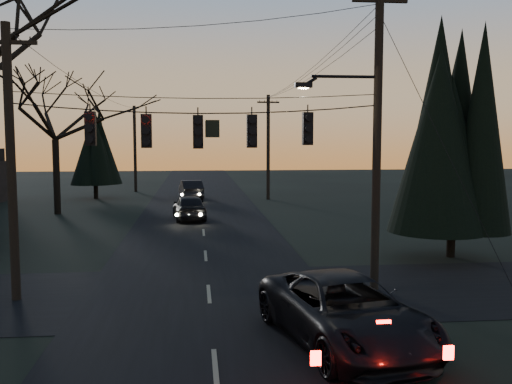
{
  "coord_description": "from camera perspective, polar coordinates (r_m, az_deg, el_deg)",
  "views": [
    {
      "loc": [
        -0.38,
        -8.1,
        5.05
      ],
      "look_at": [
        1.41,
        8.83,
        3.43
      ],
      "focal_mm": 40.0,
      "sensor_mm": 36.0,
      "label": 1
    }
  ],
  "objects": [
    {
      "name": "cross_road",
      "position": [
        18.79,
        -4.73,
        -10.14
      ],
      "size": [
        60.0,
        7.0,
        0.02
      ],
      "primitive_type": "cube",
      "color": "black",
      "rests_on": "ground"
    },
    {
      "name": "evergreen_dist",
      "position": [
        48.97,
        -15.82,
        3.86
      ],
      "size": [
        3.31,
        3.31,
        6.55
      ],
      "color": "black",
      "rests_on": "ground"
    },
    {
      "name": "utility_pole_far_l",
      "position": [
        54.62,
        -11.93,
        0.03
      ],
      "size": [
        0.3,
        0.3,
        8.0
      ],
      "primitive_type": null,
      "color": "black",
      "rests_on": "ground"
    },
    {
      "name": "utility_pole_far_r",
      "position": [
        46.74,
        1.22,
        -0.75
      ],
      "size": [
        1.8,
        0.3,
        8.5
      ],
      "primitive_type": null,
      "color": "black",
      "rests_on": "ground"
    },
    {
      "name": "main_road",
      "position": [
        28.55,
        -5.2,
        -4.74
      ],
      "size": [
        8.0,
        120.0,
        0.02
      ],
      "primitive_type": "cube",
      "color": "black",
      "rests_on": "ground"
    },
    {
      "name": "evergreen_right",
      "position": [
        25.26,
        19.21,
        4.83
      ],
      "size": [
        4.05,
        4.05,
        8.64
      ],
      "color": "black",
      "rests_on": "ground"
    },
    {
      "name": "utility_pole_left",
      "position": [
        19.61,
        -22.82,
        -9.91
      ],
      "size": [
        1.8,
        0.3,
        8.5
      ],
      "primitive_type": null,
      "color": "black",
      "rests_on": "ground"
    },
    {
      "name": "bare_tree_dist",
      "position": [
        39.77,
        -19.52,
        7.84
      ],
      "size": [
        7.87,
        7.87,
        9.91
      ],
      "color": "black",
      "rests_on": "ground"
    },
    {
      "name": "utility_pole_right",
      "position": [
        19.69,
        11.72,
        -9.53
      ],
      "size": [
        5.0,
        0.3,
        10.0
      ],
      "primitive_type": null,
      "color": "black",
      "rests_on": "ground"
    },
    {
      "name": "span_signal_assembly",
      "position": [
        18.1,
        -5.63,
        6.19
      ],
      "size": [
        11.5,
        0.44,
        1.53
      ],
      "color": "black",
      "rests_on": "ground"
    },
    {
      "name": "sedan_oncoming_a",
      "position": [
        35.39,
        -6.68,
        -1.51
      ],
      "size": [
        2.31,
        4.75,
        1.56
      ],
      "primitive_type": "imported",
      "rotation": [
        0.0,
        0.0,
        3.25
      ],
      "color": "black",
      "rests_on": "ground"
    },
    {
      "name": "sedan_oncoming_b",
      "position": [
        47.36,
        -6.53,
        0.23
      ],
      "size": [
        2.18,
        4.83,
        1.54
      ],
      "primitive_type": "imported",
      "rotation": [
        0.0,
        0.0,
        3.26
      ],
      "color": "black",
      "rests_on": "ground"
    },
    {
      "name": "suv_near",
      "position": [
        14.31,
        8.92,
        -11.77
      ],
      "size": [
        3.94,
        6.41,
        1.66
      ],
      "primitive_type": "imported",
      "rotation": [
        0.0,
        0.0,
        0.21
      ],
      "color": "black",
      "rests_on": "ground"
    }
  ]
}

